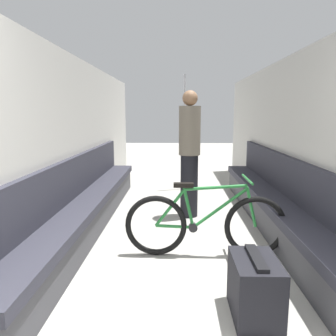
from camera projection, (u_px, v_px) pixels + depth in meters
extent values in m
cube|color=beige|center=(66.00, 144.00, 3.99)|extent=(0.10, 8.81, 2.19)
cube|color=beige|center=(300.00, 144.00, 3.92)|extent=(0.10, 8.81, 2.19)
cube|color=#3D3D42|center=(89.00, 217.00, 4.13)|extent=(0.35, 4.83, 0.34)
cube|color=#2D2D38|center=(89.00, 200.00, 4.09)|extent=(0.42, 4.83, 0.10)
cube|color=#2D2D38|center=(74.00, 177.00, 4.05)|extent=(0.07, 4.83, 0.49)
cube|color=#3D3D42|center=(274.00, 218.00, 4.07)|extent=(0.35, 4.83, 0.34)
cube|color=#2D2D38|center=(275.00, 201.00, 4.03)|extent=(0.42, 4.83, 0.10)
cube|color=#2D2D38|center=(291.00, 178.00, 3.98)|extent=(0.07, 4.83, 0.49)
torus|color=black|center=(156.00, 226.00, 3.37)|extent=(0.64, 0.06, 0.64)
torus|color=black|center=(255.00, 226.00, 3.34)|extent=(0.64, 0.06, 0.64)
cylinder|color=#237533|center=(174.00, 226.00, 3.37)|extent=(0.38, 0.03, 0.05)
cylinder|color=#237533|center=(170.00, 208.00, 3.34)|extent=(0.31, 0.03, 0.39)
cylinder|color=#237533|center=(188.00, 206.00, 3.33)|extent=(0.13, 0.03, 0.45)
cylinder|color=#237533|center=(220.00, 208.00, 3.32)|extent=(0.55, 0.03, 0.44)
cylinder|color=#237533|center=(215.00, 188.00, 3.29)|extent=(0.64, 0.03, 0.08)
cylinder|color=#237533|center=(251.00, 207.00, 3.31)|extent=(0.13, 0.03, 0.42)
cylinder|color=black|center=(193.00, 227.00, 3.36)|extent=(0.09, 0.06, 0.09)
cube|color=black|center=(183.00, 185.00, 3.29)|extent=(0.20, 0.07, 0.04)
cylinder|color=#237533|center=(247.00, 179.00, 3.26)|extent=(0.02, 0.46, 0.02)
cylinder|color=gray|center=(184.00, 188.00, 6.39)|extent=(0.08, 0.08, 0.01)
cylinder|color=silver|center=(184.00, 133.00, 6.22)|extent=(0.04, 0.04, 2.17)
cylinder|color=black|center=(189.00, 186.00, 4.65)|extent=(0.25, 0.25, 0.89)
cylinder|color=#756B5B|center=(190.00, 131.00, 4.52)|extent=(0.30, 0.30, 0.67)
sphere|color=#936B4C|center=(190.00, 98.00, 4.45)|extent=(0.21, 0.21, 0.21)
cube|color=black|center=(255.00, 288.00, 2.36)|extent=(0.32, 0.49, 0.43)
cube|color=black|center=(256.00, 258.00, 2.32)|extent=(0.08, 0.42, 0.03)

